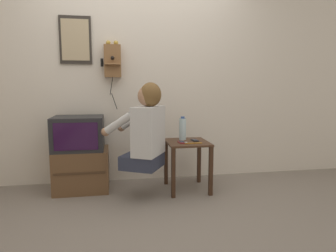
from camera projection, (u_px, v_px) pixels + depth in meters
The scene contains 12 objects.
ground_plane at pixel (148, 211), 2.77m from camera, with size 14.00×14.00×0.00m, color slate.
wall_back at pixel (138, 76), 3.61m from camera, with size 6.80×0.05×2.55m.
side_table at pixel (187, 152), 3.32m from camera, with size 0.45×0.50×0.55m.
person at pixel (146, 129), 3.02m from camera, with size 0.66×0.61×0.87m.
tv_stand at pixel (82, 169), 3.34m from camera, with size 0.58×0.47×0.46m.
television at pixel (79, 133), 3.27m from camera, with size 0.54×0.47×0.37m.
wall_phone_antique at pixel (112, 61), 3.45m from camera, with size 0.23×0.19×0.79m.
framed_picture at pixel (75, 40), 3.39m from camera, with size 0.35×0.03×0.53m.
cell_phone_held at pixel (182, 142), 3.23m from camera, with size 0.07×0.13×0.01m.
cell_phone_spare at pixel (195, 140), 3.34m from camera, with size 0.07×0.13×0.01m.
water_bottle at pixel (183, 129), 3.39m from camera, with size 0.08×0.08×0.27m.
toothbrush at pixel (192, 143), 3.17m from camera, with size 0.19×0.01×0.02m.
Camera 1 is at (-0.28, -2.64, 1.15)m, focal length 32.00 mm.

